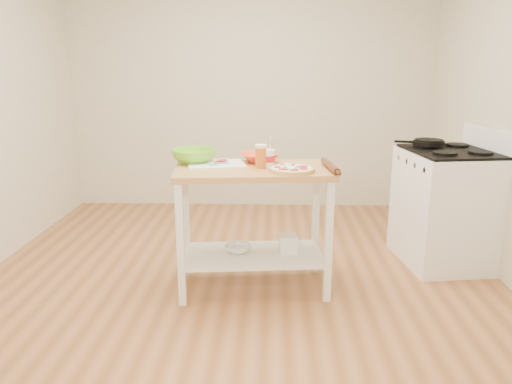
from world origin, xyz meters
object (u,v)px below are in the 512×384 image
object	(u,v)px
shelf_glass_bowl	(238,249)
cutting_board	(216,164)
spatula	(218,164)
beer_pint	(261,156)
pizza	(292,169)
knife	(205,159)
green_bowl	(194,156)
prep_island	(253,203)
shelf_bin	(288,243)
skillet	(428,143)
gas_stove	(446,207)
rolling_pin	(330,166)
orange_bowl	(259,157)
yogurt_tub	(268,158)

from	to	relation	value
shelf_glass_bowl	cutting_board	bearing A→B (deg)	154.36
spatula	beer_pint	xyz separation A→B (m)	(0.31, -0.06, 0.07)
pizza	beer_pint	xyz separation A→B (m)	(-0.21, 0.11, 0.07)
knife	green_bowl	bearing A→B (deg)	-149.22
prep_island	beer_pint	bearing A→B (deg)	-3.21
shelf_glass_bowl	shelf_bin	bearing A→B (deg)	4.77
prep_island	shelf_glass_bowl	world-z (taller)	prep_island
skillet	knife	distance (m)	1.84
gas_stove	cutting_board	distance (m)	1.92
pizza	knife	distance (m)	0.72
pizza	shelf_glass_bowl	world-z (taller)	pizza
cutting_board	shelf_glass_bowl	bearing A→B (deg)	-36.11
skillet	knife	xyz separation A→B (m)	(-1.78, -0.47, -0.06)
beer_pint	green_bowl	bearing A→B (deg)	160.63
gas_stove	rolling_pin	bearing A→B (deg)	-158.10
skillet	shelf_glass_bowl	bearing A→B (deg)	-142.19
spatula	rolling_pin	xyz separation A→B (m)	(0.78, -0.09, 0.01)
orange_bowl	green_bowl	xyz separation A→B (m)	(-0.48, -0.05, 0.02)
orange_bowl	beer_pint	xyz separation A→B (m)	(0.02, -0.22, 0.05)
spatula	green_bowl	size ratio (longest dim) A/B	0.44
knife	rolling_pin	bearing A→B (deg)	-26.71
spatula	knife	bearing A→B (deg)	102.53
knife	shelf_glass_bowl	bearing A→B (deg)	-49.50
gas_stove	prep_island	bearing A→B (deg)	-168.54
beer_pint	yogurt_tub	xyz separation A→B (m)	(0.05, 0.04, -0.02)
orange_bowl	cutting_board	bearing A→B (deg)	-158.58
rolling_pin	shelf_glass_bowl	size ratio (longest dim) A/B	2.08
green_bowl	rolling_pin	world-z (taller)	green_bowl
orange_bowl	skillet	bearing A→B (deg)	19.41
gas_stove	knife	xyz separation A→B (m)	(-1.92, -0.31, 0.44)
cutting_board	skillet	bearing A→B (deg)	9.31
prep_island	knife	world-z (taller)	knife
shelf_bin	skillet	bearing A→B (deg)	29.37
spatula	beer_pint	bearing A→B (deg)	-30.67
prep_island	shelf_bin	bearing A→B (deg)	11.43
shelf_bin	gas_stove	bearing A→B (deg)	20.83
prep_island	shelf_glass_bowl	xyz separation A→B (m)	(-0.11, 0.02, -0.35)
yogurt_tub	spatula	bearing A→B (deg)	176.87
prep_island	skillet	size ratio (longest dim) A/B	2.88
skillet	cutting_board	distance (m)	1.79
gas_stove	yogurt_tub	xyz separation A→B (m)	(-1.45, -0.51, 0.49)
cutting_board	yogurt_tub	xyz separation A→B (m)	(0.37, -0.06, 0.05)
pizza	yogurt_tub	world-z (taller)	yogurt_tub
skillet	pizza	world-z (taller)	skillet
knife	rolling_pin	world-z (taller)	rolling_pin
beer_pint	yogurt_tub	bearing A→B (deg)	38.21
spatula	orange_bowl	size ratio (longest dim) A/B	0.52
knife	yogurt_tub	xyz separation A→B (m)	(0.47, -0.20, 0.04)
orange_bowl	green_bowl	world-z (taller)	green_bowl
skillet	knife	world-z (taller)	skillet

